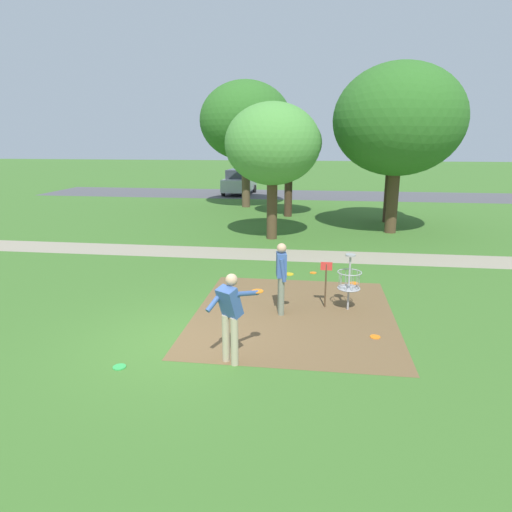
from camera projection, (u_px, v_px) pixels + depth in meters
ground_plane at (181, 341)px, 9.20m from camera, size 160.00×160.00×0.00m
dirt_tee_pad at (294, 314)px, 10.63m from camera, size 4.66×5.29×0.01m
disc_golf_basket at (347, 280)px, 10.74m from camera, size 0.98×0.58×1.39m
player_foreground_watching at (281, 274)px, 10.45m from camera, size 0.43×0.49×1.71m
player_throwing at (231, 313)px, 8.09m from camera, size 0.97×0.79×1.71m
frisbee_near_basket at (375, 337)px, 9.38m from camera, size 0.22×0.22×0.02m
frisbee_by_tee at (313, 273)px, 13.88m from camera, size 0.21×0.21×0.02m
frisbee_mid_grass at (119, 367)px, 8.15m from camera, size 0.24×0.24×0.02m
frisbee_far_left at (354, 283)px, 12.89m from camera, size 0.26×0.26×0.02m
tree_near_left at (246, 121)px, 26.17m from camera, size 5.34×5.34×7.33m
tree_near_right at (393, 140)px, 21.45m from camera, size 3.72×3.72×5.58m
tree_mid_left at (273, 145)px, 17.77m from camera, size 3.81×3.81×5.45m
tree_mid_center at (289, 144)px, 23.15m from camera, size 3.37×3.37×5.27m
tree_mid_right at (398, 120)px, 18.72m from camera, size 5.44×5.44×7.12m
parking_lot_strip at (281, 194)px, 33.58m from camera, size 36.00×6.00×0.01m
parked_car_leftmost at (239, 182)px, 33.51m from camera, size 2.17×4.30×1.84m
gravel_path at (241, 253)px, 16.25m from camera, size 40.00×1.68×0.00m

